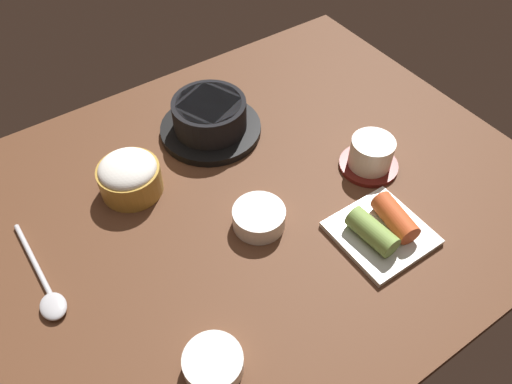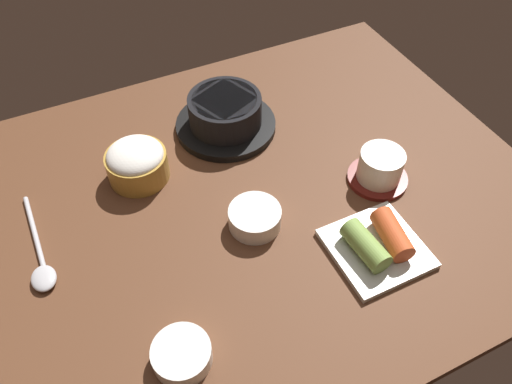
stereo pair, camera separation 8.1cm
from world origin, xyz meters
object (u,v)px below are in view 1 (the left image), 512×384
rice_bowl (129,176)px  banchan_cup_center (260,217)px  kimchi_plate (382,229)px  side_bowl_near (213,363)px  spoon (47,291)px  tea_cup_with_saucer (371,155)px  stone_pot (210,119)px

rice_bowl → banchan_cup_center: (13.57, -18.14, -1.65)cm
kimchi_plate → side_bowl_near: (-32.57, -3.38, -0.18)cm
banchan_cup_center → kimchi_plate: bearing=-41.2°
rice_bowl → spoon: 22.02cm
tea_cup_with_saucer → spoon: 55.75cm
tea_cup_with_saucer → side_bowl_near: bearing=-159.3°
stone_pot → side_bowl_near: stone_pot is taller
kimchi_plate → side_bowl_near: 32.74cm
kimchi_plate → spoon: size_ratio=0.70×
stone_pot → tea_cup_with_saucer: (18.18, -23.47, -0.38)cm
kimchi_plate → rice_bowl: bearing=132.3°
side_bowl_near → tea_cup_with_saucer: bearing=20.7°
kimchi_plate → side_bowl_near: size_ratio=1.74×
stone_pot → banchan_cup_center: size_ratio=2.24×
tea_cup_with_saucer → spoon: tea_cup_with_saucer is taller
rice_bowl → tea_cup_with_saucer: (36.59, -18.50, -0.58)cm
stone_pot → kimchi_plate: stone_pot is taller
rice_bowl → spoon: rice_bowl is taller
banchan_cup_center → tea_cup_with_saucer: bearing=-0.9°
rice_bowl → kimchi_plate: rice_bowl is taller
stone_pot → side_bowl_near: size_ratio=2.40×
tea_cup_with_saucer → banchan_cup_center: 23.04cm
tea_cup_with_saucer → spoon: bearing=172.6°
side_bowl_near → kimchi_plate: bearing=5.9°
rice_bowl → tea_cup_with_saucer: 41.00cm
tea_cup_with_saucer → side_bowl_near: tea_cup_with_saucer is taller
stone_pot → tea_cup_with_saucer: size_ratio=1.82×
banchan_cup_center → side_bowl_near: 24.22cm
kimchi_plate → spoon: bearing=157.4°
stone_pot → rice_bowl: stone_pot is taller
stone_pot → tea_cup_with_saucer: 29.69cm
rice_bowl → banchan_cup_center: size_ratio=1.24×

